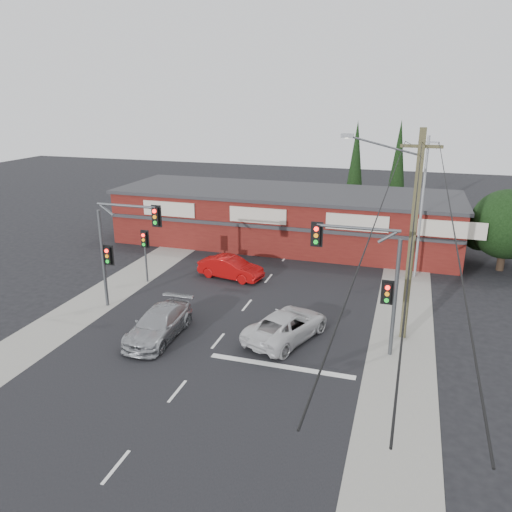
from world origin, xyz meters
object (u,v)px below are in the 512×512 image
(white_suv, at_px, (287,325))
(red_sedan, at_px, (231,268))
(shop_building, at_px, (285,217))
(utility_pole, at_px, (410,231))
(silver_suv, at_px, (159,324))

(white_suv, distance_m, red_sedan, 8.93)
(white_suv, height_order, shop_building, shop_building)
(white_suv, xyz_separation_m, utility_pole, (5.27, 1.84, 4.70))
(white_suv, xyz_separation_m, red_sedan, (-5.46, 7.07, 0.01))
(red_sedan, distance_m, shop_building, 8.99)
(white_suv, height_order, silver_suv, silver_suv)
(utility_pole, bearing_deg, silver_suv, -162.41)
(silver_suv, bearing_deg, white_suv, 15.24)
(silver_suv, relative_size, shop_building, 0.18)
(white_suv, relative_size, shop_building, 0.18)
(silver_suv, bearing_deg, red_sedan, 85.70)
(white_suv, distance_m, silver_suv, 6.23)
(red_sedan, bearing_deg, white_suv, -131.97)
(silver_suv, distance_m, utility_pole, 12.71)
(shop_building, bearing_deg, utility_pole, -56.24)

